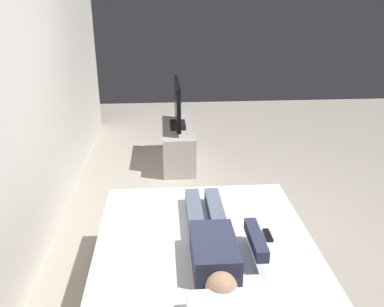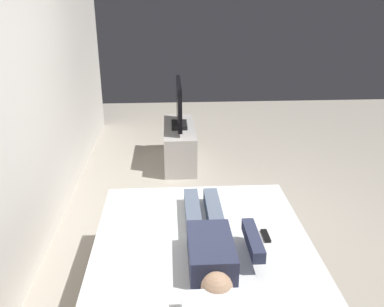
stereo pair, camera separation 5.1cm
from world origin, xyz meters
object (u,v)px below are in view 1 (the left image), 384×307
(bed, at_px, (207,288))
(tv, at_px, (177,105))
(remote, at_px, (268,235))
(tv_stand, at_px, (178,145))
(person, at_px, (214,241))

(bed, distance_m, tv, 2.85)
(remote, bearing_deg, tv, 11.44)
(bed, height_order, remote, remote)
(tv_stand, bearing_deg, bed, -178.31)
(remote, bearing_deg, person, 110.47)
(remote, bearing_deg, tv_stand, 11.44)
(remote, distance_m, tv, 2.69)
(tv_stand, distance_m, tv, 0.53)
(remote, xyz_separation_m, tv_stand, (2.63, 0.53, -0.30))
(bed, relative_size, person, 1.63)
(tv_stand, relative_size, tv, 1.25)
(bed, xyz_separation_m, person, (0.03, -0.04, 0.36))
(person, height_order, tv_stand, person)
(person, xyz_separation_m, tv, (2.78, 0.13, 0.16))
(person, height_order, tv, tv)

